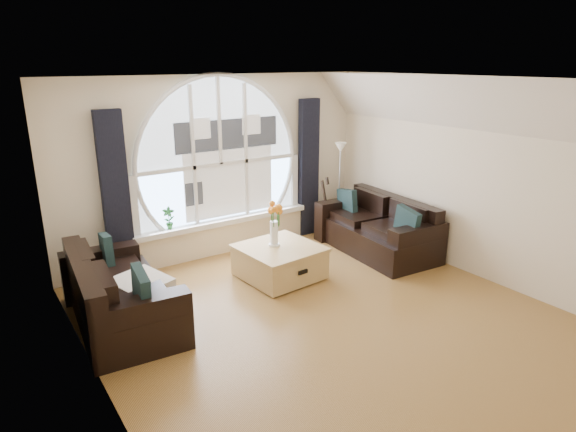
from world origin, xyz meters
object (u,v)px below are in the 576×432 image
object	(u,v)px
vase_flowers	(274,219)
guitar	(323,207)
coffee_chest	(279,261)
sofa_right	(377,227)
potted_plant	(169,218)
sofa_left	(120,291)
floor_lamp	(339,190)

from	to	relation	value
vase_flowers	guitar	distance (m)	1.82
coffee_chest	sofa_right	bearing A→B (deg)	-5.97
sofa_right	guitar	size ratio (longest dim) A/B	1.80
coffee_chest	guitar	world-z (taller)	guitar
vase_flowers	sofa_right	bearing A→B (deg)	-3.69
guitar	potted_plant	world-z (taller)	guitar
sofa_left	vase_flowers	distance (m)	2.18
sofa_left	guitar	bearing A→B (deg)	20.09
floor_lamp	guitar	xyz separation A→B (m)	(-0.29, 0.08, -0.27)
guitar	coffee_chest	bearing A→B (deg)	-171.19
sofa_left	coffee_chest	bearing A→B (deg)	5.50
sofa_left	vase_flowers	size ratio (longest dim) A/B	2.69
vase_flowers	floor_lamp	distance (m)	2.02
sofa_right	floor_lamp	world-z (taller)	floor_lamp
sofa_left	floor_lamp	bearing A→B (deg)	17.96
guitar	sofa_right	bearing A→B (deg)	-99.03
vase_flowers	guitar	size ratio (longest dim) A/B	0.66
coffee_chest	guitar	distance (m)	1.82
guitar	floor_lamp	bearing A→B (deg)	-39.26
coffee_chest	potted_plant	distance (m)	1.73
vase_flowers	guitar	world-z (taller)	vase_flowers
coffee_chest	guitar	xyz separation A→B (m)	(1.51, 0.98, 0.28)
potted_plant	floor_lamp	bearing A→B (deg)	-7.55
sofa_right	guitar	bearing A→B (deg)	109.66
sofa_left	sofa_right	bearing A→B (deg)	4.64
sofa_right	guitar	world-z (taller)	guitar
floor_lamp	guitar	world-z (taller)	floor_lamp
coffee_chest	vase_flowers	xyz separation A→B (m)	(-0.04, 0.08, 0.60)
vase_flowers	sofa_left	bearing A→B (deg)	-177.41
floor_lamp	potted_plant	size ratio (longest dim) A/B	4.82
floor_lamp	sofa_left	bearing A→B (deg)	-166.98
potted_plant	coffee_chest	bearing A→B (deg)	-50.16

